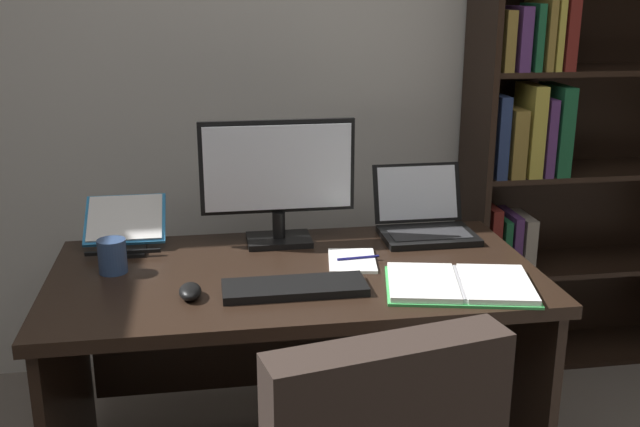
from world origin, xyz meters
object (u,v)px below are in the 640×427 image
(notepad, at_px, (352,261))
(desk, at_px, (293,319))
(computer_mouse, at_px, (190,291))
(monitor, at_px, (278,181))
(coffee_mug, at_px, (112,256))
(keyboard, at_px, (295,288))
(laptop, at_px, (424,221))
(reading_stand_with_book, at_px, (125,225))
(open_binder, at_px, (459,284))
(bookshelf, at_px, (560,124))
(pen, at_px, (358,258))

(notepad, bearing_deg, desk, 169.59)
(computer_mouse, bearing_deg, notepad, 22.24)
(monitor, height_order, coffee_mug, monitor)
(desk, bearing_deg, notepad, -10.41)
(keyboard, height_order, coffee_mug, coffee_mug)
(notepad, bearing_deg, computer_mouse, -157.76)
(laptop, bearing_deg, computer_mouse, -151.54)
(desk, xyz_separation_m, reading_stand_with_book, (-0.54, 0.25, 0.28))
(keyboard, relative_size, open_binder, 0.87)
(bookshelf, distance_m, computer_mouse, 1.76)
(bookshelf, xyz_separation_m, pen, (-0.98, -0.65, -0.29))
(bookshelf, relative_size, monitor, 4.03)
(open_binder, xyz_separation_m, coffee_mug, (-1.02, 0.29, 0.04))
(monitor, height_order, keyboard, monitor)
(coffee_mug, bearing_deg, laptop, 11.04)
(monitor, bearing_deg, desk, -83.59)
(computer_mouse, relative_size, open_binder, 0.22)
(monitor, relative_size, pen, 3.76)
(monitor, distance_m, notepad, 0.38)
(keyboard, height_order, open_binder, same)
(monitor, xyz_separation_m, computer_mouse, (-0.30, -0.44, -0.20))
(monitor, bearing_deg, laptop, 0.66)
(desk, bearing_deg, reading_stand_with_book, 155.26)
(monitor, bearing_deg, pen, -44.71)
(computer_mouse, bearing_deg, monitor, 55.75)
(reading_stand_with_book, distance_m, coffee_mug, 0.26)
(desk, xyz_separation_m, coffee_mug, (-0.56, -0.01, 0.26))
(open_binder, bearing_deg, keyboard, -173.73)
(desk, xyz_separation_m, bookshelf, (1.19, 0.61, 0.51))
(monitor, relative_size, laptop, 1.61)
(bookshelf, relative_size, computer_mouse, 20.42)
(desk, distance_m, keyboard, 0.33)
(bookshelf, relative_size, reading_stand_with_book, 7.86)
(keyboard, distance_m, computer_mouse, 0.30)
(computer_mouse, distance_m, open_binder, 0.79)
(desk, distance_m, reading_stand_with_book, 0.66)
(reading_stand_with_book, xyz_separation_m, coffee_mug, (-0.02, -0.26, -0.02))
(desk, height_order, notepad, notepad)
(laptop, bearing_deg, reading_stand_with_book, 177.34)
(desk, height_order, pen, pen)
(bookshelf, bearing_deg, notepad, -147.18)
(reading_stand_with_book, relative_size, notepad, 1.29)
(desk, distance_m, notepad, 0.29)
(desk, distance_m, open_binder, 0.59)
(bookshelf, height_order, computer_mouse, bookshelf)
(bookshelf, xyz_separation_m, coffee_mug, (-1.75, -0.62, -0.25))
(computer_mouse, bearing_deg, laptop, 28.46)
(desk, xyz_separation_m, laptop, (0.50, 0.20, 0.26))
(desk, height_order, reading_stand_with_book, reading_stand_with_book)
(laptop, bearing_deg, desk, -158.10)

